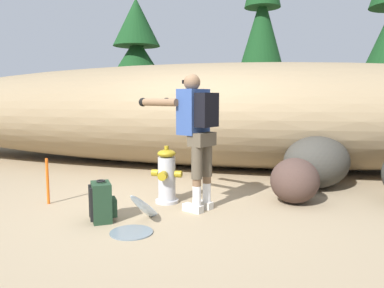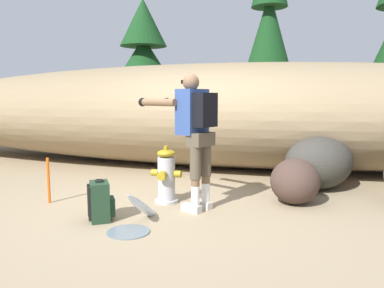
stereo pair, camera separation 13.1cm
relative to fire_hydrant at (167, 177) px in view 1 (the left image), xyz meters
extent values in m
cube|color=#998466|center=(0.05, -0.20, -0.37)|extent=(56.00, 56.00, 0.04)
ellipsoid|color=#897556|center=(0.05, 2.87, 0.68)|extent=(16.22, 3.20, 2.04)
cylinder|color=#B2B2B7|center=(0.00, 0.00, -0.33)|extent=(0.31, 0.31, 0.04)
cylinder|color=#B2B2B7|center=(0.00, 0.00, -0.02)|extent=(0.23, 0.23, 0.56)
ellipsoid|color=#9E8419|center=(0.00, 0.00, 0.31)|extent=(0.24, 0.24, 0.10)
cylinder|color=#9E8419|center=(0.00, 0.00, 0.38)|extent=(0.06, 0.06, 0.05)
cylinder|color=#9E8419|center=(-0.16, 0.00, 0.04)|extent=(0.09, 0.09, 0.09)
cylinder|color=#9E8419|center=(0.16, 0.00, 0.04)|extent=(0.09, 0.09, 0.09)
cylinder|color=#9E8419|center=(0.00, -0.15, 0.04)|extent=(0.11, 0.09, 0.11)
ellipsoid|color=silver|center=(0.00, -0.65, -0.26)|extent=(0.10, 1.04, 0.69)
cylinder|color=slate|center=(0.00, -1.15, -0.34)|extent=(0.44, 0.44, 0.01)
cube|color=beige|center=(0.43, -0.30, -0.30)|extent=(0.28, 0.20, 0.09)
cylinder|color=white|center=(0.49, -0.33, -0.14)|extent=(0.10, 0.10, 0.24)
cylinder|color=brown|center=(0.49, -0.33, 0.03)|extent=(0.10, 0.10, 0.09)
cylinder|color=brown|center=(0.49, -0.33, 0.28)|extent=(0.13, 0.13, 0.42)
cube|color=beige|center=(0.51, -0.12, -0.30)|extent=(0.28, 0.20, 0.09)
cylinder|color=white|center=(0.57, -0.14, -0.14)|extent=(0.10, 0.10, 0.24)
cylinder|color=brown|center=(0.57, -0.14, 0.03)|extent=(0.10, 0.10, 0.09)
cylinder|color=brown|center=(0.57, -0.14, 0.28)|extent=(0.13, 0.13, 0.42)
cube|color=brown|center=(0.53, -0.23, 0.54)|extent=(0.31, 0.37, 0.16)
cube|color=#2D4784|center=(0.41, -0.18, 0.86)|extent=(0.37, 0.43, 0.55)
cube|color=black|center=(0.59, -0.26, 0.89)|extent=(0.26, 0.32, 0.40)
sphere|color=brown|center=(0.39, -0.17, 1.21)|extent=(0.20, 0.20, 0.20)
cube|color=black|center=(0.31, -0.14, 1.22)|extent=(0.08, 0.14, 0.04)
cylinder|color=brown|center=(-0.02, -0.23, 0.97)|extent=(0.57, 0.32, 0.09)
sphere|color=black|center=(-0.27, -0.12, 0.97)|extent=(0.11, 0.11, 0.11)
cylinder|color=brown|center=(0.16, 0.17, 0.97)|extent=(0.57, 0.32, 0.09)
sphere|color=black|center=(-0.09, 0.28, 0.97)|extent=(0.11, 0.11, 0.11)
cube|color=#1E3823|center=(-0.47, -0.89, -0.13)|extent=(0.33, 0.36, 0.44)
cube|color=#1E3823|center=(-0.36, -0.82, -0.19)|extent=(0.17, 0.21, 0.20)
torus|color=black|center=(-0.47, -0.89, 0.11)|extent=(0.10, 0.10, 0.02)
cube|color=black|center=(-0.61, -0.89, -0.13)|extent=(0.05, 0.06, 0.37)
cube|color=black|center=(-0.52, -1.02, -0.13)|extent=(0.05, 0.06, 0.37)
ellipsoid|color=#393731|center=(1.96, 1.37, 0.05)|extent=(1.39, 1.50, 0.80)
ellipsoid|color=#45322B|center=(1.63, 0.43, -0.05)|extent=(0.74, 0.80, 0.59)
cylinder|color=#47331E|center=(-4.44, 9.64, 0.42)|extent=(0.34, 0.34, 1.53)
cone|color=#143D19|center=(-4.44, 9.64, 2.29)|extent=(2.87, 2.87, 2.23)
cone|color=#143D19|center=(-4.44, 9.64, 3.96)|extent=(1.86, 1.86, 1.86)
cylinder|color=#47331E|center=(0.42, 10.18, 0.51)|extent=(0.25, 0.25, 1.72)
cone|color=#143D19|center=(0.42, 10.18, 3.16)|extent=(2.08, 2.08, 3.58)
cylinder|color=#E55914|center=(-1.48, -0.44, -0.05)|extent=(0.04, 0.04, 0.60)
camera|label=1|loc=(1.53, -4.57, 1.04)|focal=35.03mm
camera|label=2|loc=(1.66, -4.53, 1.04)|focal=35.03mm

